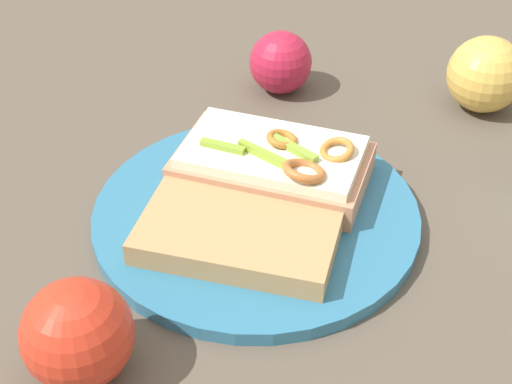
{
  "coord_description": "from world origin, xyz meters",
  "views": [
    {
      "loc": [
        0.52,
        -0.05,
        0.44
      ],
      "look_at": [
        0.0,
        0.0,
        0.03
      ],
      "focal_mm": 53.39,
      "sensor_mm": 36.0,
      "label": 1
    }
  ],
  "objects_px": {
    "apple_0": "(77,334)",
    "apple_2": "(485,74)",
    "sandwich": "(273,164)",
    "plate": "(256,215)",
    "apple_3": "(281,62)",
    "bread_slice_side": "(238,234)"
  },
  "relations": [
    {
      "from": "plate",
      "to": "apple_0",
      "type": "bearing_deg",
      "value": -41.55
    },
    {
      "from": "sandwich",
      "to": "apple_2",
      "type": "distance_m",
      "value": 0.27
    },
    {
      "from": "apple_2",
      "to": "apple_3",
      "type": "bearing_deg",
      "value": -104.84
    },
    {
      "from": "bread_slice_side",
      "to": "apple_3",
      "type": "bearing_deg",
      "value": 96.21
    },
    {
      "from": "bread_slice_side",
      "to": "apple_3",
      "type": "distance_m",
      "value": 0.28
    },
    {
      "from": "bread_slice_side",
      "to": "apple_0",
      "type": "xyz_separation_m",
      "value": [
        0.11,
        -0.12,
        0.02
      ]
    },
    {
      "from": "plate",
      "to": "apple_2",
      "type": "relative_size",
      "value": 3.56
    },
    {
      "from": "plate",
      "to": "sandwich",
      "type": "relative_size",
      "value": 1.45
    },
    {
      "from": "apple_3",
      "to": "apple_0",
      "type": "bearing_deg",
      "value": -25.92
    },
    {
      "from": "apple_2",
      "to": "apple_3",
      "type": "xyz_separation_m",
      "value": [
        -0.06,
        -0.21,
        -0.01
      ]
    },
    {
      "from": "apple_2",
      "to": "sandwich",
      "type": "bearing_deg",
      "value": -62.05
    },
    {
      "from": "apple_0",
      "to": "plate",
      "type": "bearing_deg",
      "value": 138.45
    },
    {
      "from": "apple_0",
      "to": "apple_2",
      "type": "xyz_separation_m",
      "value": [
        -0.33,
        0.4,
        0.0
      ]
    },
    {
      "from": "sandwich",
      "to": "apple_3",
      "type": "distance_m",
      "value": 0.19
    },
    {
      "from": "plate",
      "to": "sandwich",
      "type": "xyz_separation_m",
      "value": [
        -0.04,
        0.02,
        0.03
      ]
    },
    {
      "from": "plate",
      "to": "apple_3",
      "type": "height_order",
      "value": "apple_3"
    },
    {
      "from": "apple_0",
      "to": "apple_2",
      "type": "relative_size",
      "value": 0.98
    },
    {
      "from": "plate",
      "to": "sandwich",
      "type": "bearing_deg",
      "value": 154.89
    },
    {
      "from": "plate",
      "to": "sandwich",
      "type": "height_order",
      "value": "sandwich"
    },
    {
      "from": "apple_0",
      "to": "bread_slice_side",
      "type": "bearing_deg",
      "value": 133.46
    },
    {
      "from": "sandwich",
      "to": "apple_0",
      "type": "height_order",
      "value": "apple_0"
    },
    {
      "from": "plate",
      "to": "apple_3",
      "type": "relative_size",
      "value": 4.17
    }
  ]
}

